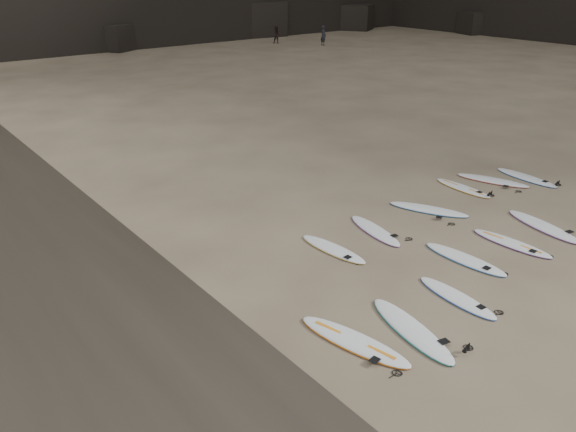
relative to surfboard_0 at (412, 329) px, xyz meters
The scene contains 15 objects.
ground 4.41m from the surfboard_0, 13.91° to the left, with size 240.00×240.00×0.00m, color #897559.
surfboard_0 is the anchor object (origin of this frame).
surfboard_1 1.89m from the surfboard_0, ahead, with size 0.55×2.30×0.08m, color white.
surfboard_2 3.86m from the surfboard_0, 18.61° to the left, with size 0.60×2.50×0.09m, color white.
surfboard_3 5.60m from the surfboard_0, ahead, with size 0.58×2.43×0.09m, color white.
surfboard_4 7.38m from the surfboard_0, ahead, with size 0.65×2.69×0.10m, color white.
surfboard_5 4.10m from the surfboard_0, 72.42° to the left, with size 0.56×2.35×0.08m, color white.
surfboard_6 5.03m from the surfboard_0, 52.75° to the left, with size 0.58×2.40×0.09m, color white.
surfboard_7 6.88m from the surfboard_0, 35.72° to the left, with size 0.62×2.60×0.09m, color white.
surfboard_8 9.26m from the surfboard_0, 29.00° to the left, with size 0.56×2.33×0.08m, color white.
surfboard_9 10.51m from the surfboard_0, 23.96° to the left, with size 0.63×2.64×0.09m, color white.
surfboard_10 11.48m from the surfboard_0, 18.59° to the left, with size 0.61×2.54×0.09m, color white.
surfboard_11 1.38m from the surfboard_0, 159.18° to the left, with size 0.66×2.74×0.10m, color white.
person_a 47.17m from the surfboard_0, 50.77° to the left, with size 0.69×0.45×1.88m, color black.
person_b 48.70m from the surfboard_0, 56.20° to the left, with size 0.81×0.63×1.66m, color black.
Camera 1 is at (-12.76, -7.39, 7.41)m, focal length 35.00 mm.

